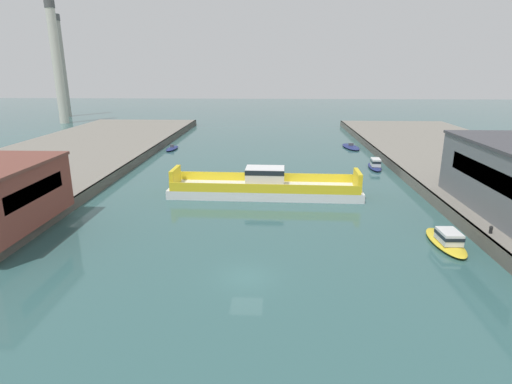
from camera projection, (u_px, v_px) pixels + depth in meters
ground_plane at (246, 277)px, 31.70m from camera, size 400.00×400.00×0.00m
chain_ferry at (265, 187)px, 52.11m from camera, size 23.99×6.33×3.56m
moored_boat_near_left at (447, 240)px, 37.23m from camera, size 2.56×7.02×1.54m
moored_boat_near_right at (172, 148)px, 81.97m from camera, size 2.14×5.83×1.01m
moored_boat_mid_left at (351, 147)px, 83.69m from camera, size 3.69×7.81×1.00m
moored_boat_mid_right at (375, 165)px, 66.27m from camera, size 2.27×6.41×1.69m
bollard_left_aft at (25, 220)px, 38.67m from camera, size 0.32×0.32×0.71m
bollard_right_aft at (491, 229)px, 36.46m from camera, size 0.32×0.32×0.71m
smokestack_distant_a at (60, 64)px, 134.97m from camera, size 3.31×3.31×32.05m
smokestack_distant_b at (57, 60)px, 117.41m from camera, size 2.76×2.76×33.41m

